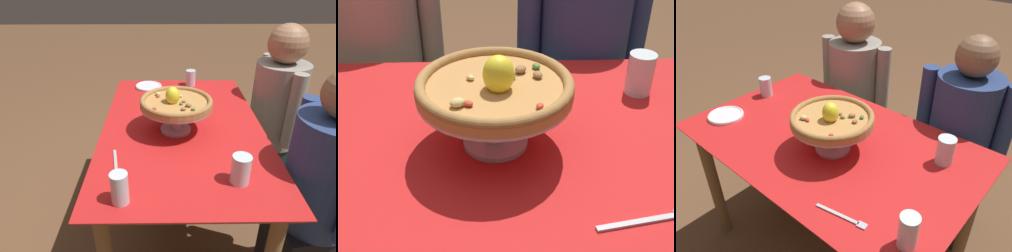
{
  "view_description": "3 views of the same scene",
  "coord_description": "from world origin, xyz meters",
  "views": [
    {
      "loc": [
        1.36,
        -0.09,
        1.5
      ],
      "look_at": [
        0.1,
        -0.08,
        0.8
      ],
      "focal_mm": 32.22,
      "sensor_mm": 36.0,
      "label": 1
    },
    {
      "loc": [
        0.05,
        -0.86,
        1.37
      ],
      "look_at": [
        0.08,
        -0.03,
        0.8
      ],
      "focal_mm": 46.3,
      "sensor_mm": 36.0,
      "label": 2
    },
    {
      "loc": [
        0.84,
        -0.86,
        1.61
      ],
      "look_at": [
        0.05,
        0.04,
        0.83
      ],
      "focal_mm": 35.07,
      "sensor_mm": 36.0,
      "label": 3
    }
  ],
  "objects": [
    {
      "name": "dining_table",
      "position": [
        0.0,
        0.0,
        0.64
      ],
      "size": [
        1.32,
        0.81,
        0.75
      ],
      "color": "olive",
      "rests_on": "ground"
    },
    {
      "name": "pizza_stand",
      "position": [
        0.05,
        -0.04,
        0.85
      ],
      "size": [
        0.34,
        0.34,
        0.14
      ],
      "color": "#B7B7C1",
      "rests_on": "dining_table"
    },
    {
      "name": "pizza",
      "position": [
        0.05,
        -0.04,
        0.91
      ],
      "size": [
        0.35,
        0.35,
        0.1
      ],
      "color": "#BC8447",
      "rests_on": "pizza_stand"
    },
    {
      "name": "water_glass_back_right",
      "position": [
        0.46,
        0.19,
        0.8
      ],
      "size": [
        0.07,
        0.07,
        0.12
      ],
      "color": "silver",
      "rests_on": "dining_table"
    },
    {
      "name": "dinner_fork",
      "position": [
        0.34,
        -0.29,
        0.76
      ],
      "size": [
        0.19,
        0.05,
        0.01
      ],
      "color": "#B7B7C1",
      "rests_on": "dining_table"
    },
    {
      "name": "diner_left",
      "position": [
        -0.37,
        0.62,
        0.57
      ],
      "size": [
        0.47,
        0.35,
        1.19
      ],
      "color": "#1E3833",
      "rests_on": "ground"
    },
    {
      "name": "diner_right",
      "position": [
        0.37,
        0.57,
        0.55
      ],
      "size": [
        0.47,
        0.35,
        1.17
      ],
      "color": "black",
      "rests_on": "ground"
    }
  ]
}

